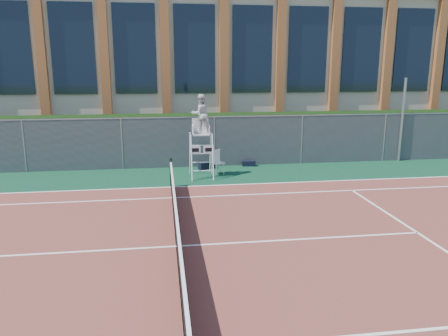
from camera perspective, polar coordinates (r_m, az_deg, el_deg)
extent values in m
plane|color=#233814|center=(11.02, -6.16, -10.27)|extent=(120.00, 120.00, 0.00)
cube|color=#0C381C|center=(11.94, -6.34, -8.35)|extent=(36.00, 20.00, 0.01)
cube|color=brown|center=(11.01, -6.16, -10.18)|extent=(23.77, 10.97, 0.02)
cylinder|color=black|center=(16.17, -6.93, -0.60)|extent=(0.10, 0.10, 1.10)
cube|color=black|center=(10.84, -6.22, -8.04)|extent=(0.03, 11.00, 0.86)
cube|color=white|center=(10.69, -6.28, -5.77)|extent=(0.06, 11.20, 0.07)
cube|color=black|center=(20.38, -7.26, 3.82)|extent=(40.00, 1.40, 2.20)
cube|color=beige|center=(28.12, -7.73, 12.29)|extent=(44.00, 10.00, 8.00)
cube|color=#A75D30|center=(28.36, -8.00, 20.60)|extent=(45.00, 10.60, 0.25)
cylinder|color=#9EA0A5|center=(21.94, 22.23, 5.80)|extent=(0.12, 0.12, 3.86)
cylinder|color=white|center=(17.04, -4.26, 1.29)|extent=(0.05, 0.50, 1.82)
cylinder|color=white|center=(17.12, -1.45, 1.37)|extent=(0.05, 0.50, 1.82)
cylinder|color=white|center=(17.96, -4.46, 1.89)|extent=(0.05, 0.50, 1.82)
cylinder|color=white|center=(18.03, -1.80, 1.97)|extent=(0.05, 0.50, 1.82)
cube|color=white|center=(17.38, -3.03, 4.43)|extent=(0.65, 0.56, 0.06)
cube|color=white|center=(17.59, -3.12, 5.61)|extent=(0.65, 0.05, 0.56)
cube|color=white|center=(17.09, -3.77, 2.36)|extent=(0.41, 0.03, 0.32)
cube|color=white|center=(17.13, -2.02, 2.41)|extent=(0.41, 0.03, 0.32)
imported|color=silver|center=(17.32, -3.08, 7.07)|extent=(0.88, 0.77, 1.54)
cube|color=silver|center=(17.97, -0.84, 0.68)|extent=(0.60, 0.60, 0.04)
cube|color=silver|center=(18.09, -1.18, 1.61)|extent=(0.43, 0.22, 0.49)
cylinder|color=silver|center=(17.78, -1.03, -0.28)|extent=(0.03, 0.03, 0.45)
cylinder|color=silver|center=(17.97, -0.03, -0.13)|extent=(0.03, 0.03, 0.45)
cylinder|color=silver|center=(18.09, -1.64, -0.05)|extent=(0.03, 0.03, 0.45)
cylinder|color=silver|center=(18.27, -0.64, 0.09)|extent=(0.03, 0.03, 0.45)
cube|color=black|center=(18.98, -2.29, 0.33)|extent=(0.75, 0.53, 0.30)
cube|color=black|center=(19.56, 3.26, 0.61)|extent=(0.62, 0.33, 0.24)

